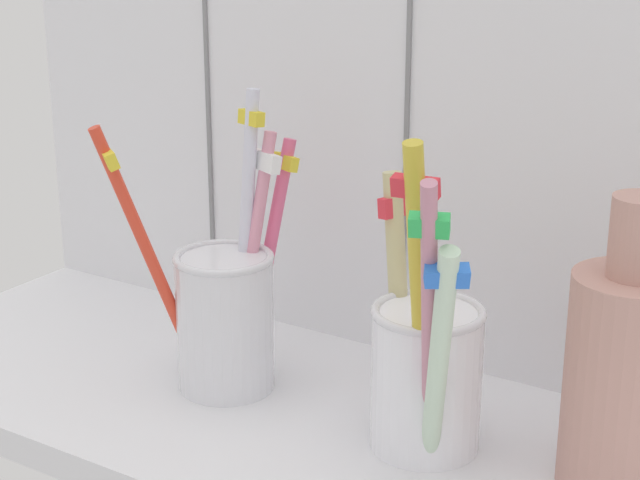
% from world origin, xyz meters
% --- Properties ---
extents(counter_slab, '(0.64, 0.22, 0.02)m').
position_xyz_m(counter_slab, '(0.00, 0.00, 0.01)').
color(counter_slab, silver).
rests_on(counter_slab, ground).
extents(tile_wall_back, '(0.64, 0.02, 0.45)m').
position_xyz_m(tile_wall_back, '(-0.00, 0.12, 0.23)').
color(tile_wall_back, white).
rests_on(tile_wall_back, ground).
extents(toothbrush_cup_left, '(0.09, 0.11, 0.19)m').
position_xyz_m(toothbrush_cup_left, '(-0.07, 0.01, 0.07)').
color(toothbrush_cup_left, white).
rests_on(toothbrush_cup_left, counter_slab).
extents(toothbrush_cup_right, '(0.09, 0.11, 0.19)m').
position_xyz_m(toothbrush_cup_right, '(0.07, 0.00, 0.07)').
color(toothbrush_cup_right, white).
rests_on(toothbrush_cup_right, counter_slab).
extents(ceramic_vase, '(0.06, 0.06, 0.16)m').
position_xyz_m(ceramic_vase, '(0.18, 0.02, 0.08)').
color(ceramic_vase, tan).
rests_on(ceramic_vase, counter_slab).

